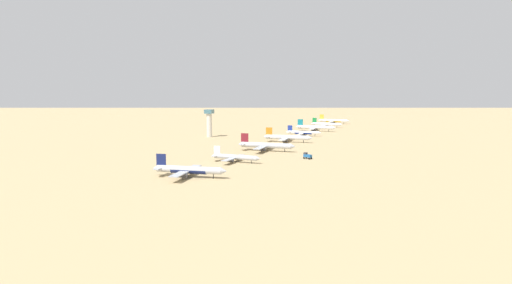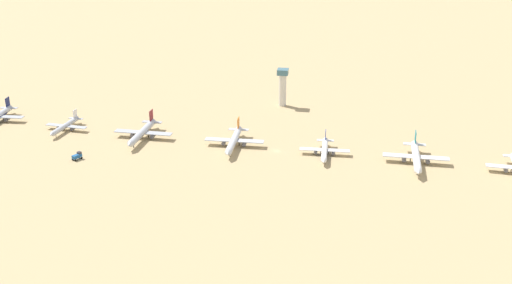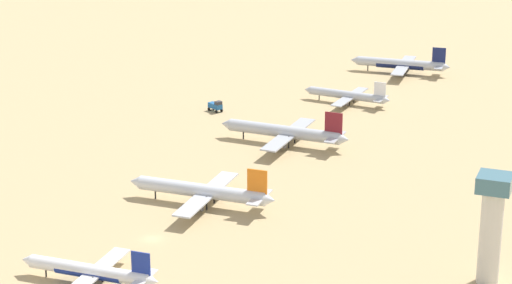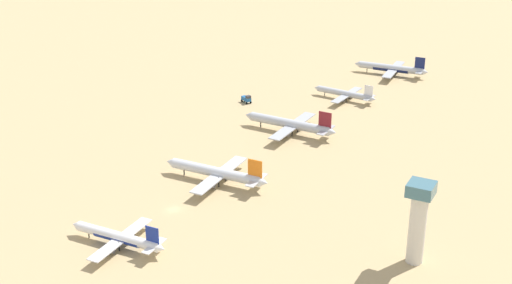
{
  "view_description": "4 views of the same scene",
  "coord_description": "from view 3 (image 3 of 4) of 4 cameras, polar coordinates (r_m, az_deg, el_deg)",
  "views": [
    {
      "loc": [
        70.78,
        -364.71,
        43.17
      ],
      "look_at": [
        -12.4,
        -80.46,
        6.57
      ],
      "focal_mm": 30.06,
      "sensor_mm": 36.0,
      "label": 1
    },
    {
      "loc": [
        309.5,
        37.17,
        131.2
      ],
      "look_at": [
        -0.38,
        -11.19,
        4.54
      ],
      "focal_mm": 43.33,
      "sensor_mm": 36.0,
      "label": 2
    },
    {
      "loc": [
        -102.47,
        198.15,
        99.14
      ],
      "look_at": [
        -3.68,
        -59.66,
        6.32
      ],
      "focal_mm": 70.78,
      "sensor_mm": 36.0,
      "label": 3
    },
    {
      "loc": [
        -116.29,
        166.59,
        109.11
      ],
      "look_at": [
        -4.11,
        -51.1,
        5.71
      ],
      "focal_mm": 48.92,
      "sensor_mm": 36.0,
      "label": 4
    }
  ],
  "objects": [
    {
      "name": "service_truck",
      "position": [
        341.82,
        -2.29,
        2.07
      ],
      "size": [
        5.7,
        4.67,
        3.9
      ],
      "color": "#1E5999",
      "rests_on": "ground"
    },
    {
      "name": "ground_plane",
      "position": [
        244.11,
        -5.85,
        -5.48
      ],
      "size": [
        2113.78,
        2113.78,
        0.0
      ],
      "primitive_type": "plane",
      "color": "tan"
    },
    {
      "name": "parked_jet_1",
      "position": [
        351.36,
        5.21,
        2.64
      ],
      "size": [
        32.11,
        26.16,
        9.26
      ],
      "color": "#B2B7C1",
      "rests_on": "ground"
    },
    {
      "name": "parked_jet_2",
      "position": [
        307.45,
        1.69,
        0.56
      ],
      "size": [
        42.02,
        34.1,
        12.13
      ],
      "color": "#B2B7C1",
      "rests_on": "ground"
    },
    {
      "name": "parked_jet_0",
      "position": [
        394.11,
        8.2,
        4.38
      ],
      "size": [
        38.97,
        31.65,
        11.24
      ],
      "color": "#B2B7C1",
      "rests_on": "ground"
    },
    {
      "name": "parked_jet_3",
      "position": [
        261.37,
        -3.01,
        -2.8
      ],
      "size": [
        40.86,
        33.11,
        11.81
      ],
      "color": "silver",
      "rests_on": "ground"
    },
    {
      "name": "control_tower",
      "position": [
        222.1,
        13.17,
        -4.45
      ],
      "size": [
        7.2,
        7.2,
        24.95
      ],
      "color": "beige",
      "rests_on": "ground"
    },
    {
      "name": "parked_jet_4",
      "position": [
        222.56,
        -9.35,
        -7.22
      ],
      "size": [
        33.38,
        27.05,
        9.64
      ],
      "color": "white",
      "rests_on": "ground"
    }
  ]
}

